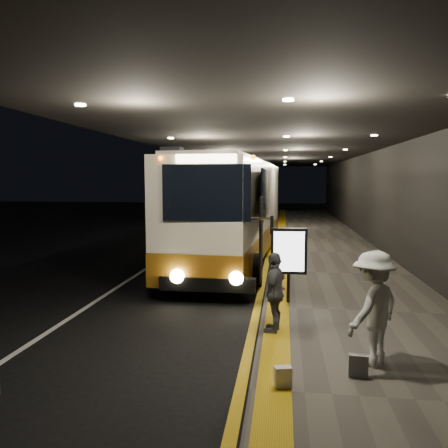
# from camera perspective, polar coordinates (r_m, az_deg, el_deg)

# --- Properties ---
(ground) EXTENTS (90.00, 90.00, 0.00)m
(ground) POSITION_cam_1_polar(r_m,az_deg,el_deg) (13.86, -4.73, -7.19)
(ground) COLOR black
(lane_line_white) EXTENTS (0.12, 50.00, 0.01)m
(lane_line_white) POSITION_cam_1_polar(r_m,az_deg,el_deg) (19.04, -6.76, -3.63)
(lane_line_white) COLOR silver
(lane_line_white) RESTS_ON ground
(kerb_stripe_yellow) EXTENTS (0.18, 50.00, 0.01)m
(kerb_stripe_yellow) POSITION_cam_1_polar(r_m,az_deg,el_deg) (18.45, 5.84, -3.92)
(kerb_stripe_yellow) COLOR gold
(kerb_stripe_yellow) RESTS_ON ground
(sidewalk) EXTENTS (4.50, 50.00, 0.15)m
(sidewalk) POSITION_cam_1_polar(r_m,az_deg,el_deg) (18.52, 13.31, -3.79)
(sidewalk) COLOR #514C44
(sidewalk) RESTS_ON ground
(tactile_strip) EXTENTS (0.50, 50.00, 0.01)m
(tactile_strip) POSITION_cam_1_polar(r_m,az_deg,el_deg) (18.42, 7.41, -3.48)
(tactile_strip) COLOR gold
(tactile_strip) RESTS_ON sidewalk
(terminal_wall) EXTENTS (0.10, 50.00, 6.00)m
(terminal_wall) POSITION_cam_1_polar(r_m,az_deg,el_deg) (18.62, 20.45, 5.10)
(terminal_wall) COLOR black
(terminal_wall) RESTS_ON ground
(support_columns) EXTENTS (0.80, 24.80, 4.40)m
(support_columns) POSITION_cam_1_polar(r_m,az_deg,el_deg) (17.77, -6.72, 2.82)
(support_columns) COLOR black
(support_columns) RESTS_ON ground
(canopy) EXTENTS (9.00, 50.00, 0.40)m
(canopy) POSITION_cam_1_polar(r_m,az_deg,el_deg) (18.24, 6.47, 10.45)
(canopy) COLOR black
(canopy) RESTS_ON support_columns
(coach_main) EXTENTS (3.14, 12.07, 3.73)m
(coach_main) POSITION_cam_1_polar(r_m,az_deg,el_deg) (16.41, 1.31, 1.18)
(coach_main) COLOR beige
(coach_main) RESTS_ON ground
(coach_second) EXTENTS (2.88, 11.23, 3.49)m
(coach_second) POSITION_cam_1_polar(r_m,az_deg,el_deg) (29.31, 4.25, 2.98)
(coach_second) COLOR beige
(coach_second) RESTS_ON ground
(passenger_boarding) EXTENTS (0.53, 0.65, 1.55)m
(passenger_boarding) POSITION_cam_1_polar(r_m,az_deg,el_deg) (11.99, 7.50, -4.75)
(passenger_boarding) COLOR #D16180
(passenger_boarding) RESTS_ON sidewalk
(passenger_waiting_white) EXTENTS (1.20, 1.26, 1.85)m
(passenger_waiting_white) POSITION_cam_1_polar(r_m,az_deg,el_deg) (7.48, 18.94, -10.33)
(passenger_waiting_white) COLOR #BABCB6
(passenger_waiting_white) RESTS_ON sidewalk
(passenger_waiting_grey) EXTENTS (0.62, 0.99, 1.57)m
(passenger_waiting_grey) POSITION_cam_1_polar(r_m,az_deg,el_deg) (8.63, 6.63, -8.84)
(passenger_waiting_grey) COLOR #434348
(passenger_waiting_grey) RESTS_ON sidewalk
(bag_polka) EXTENTS (0.29, 0.15, 0.34)m
(bag_polka) POSITION_cam_1_polar(r_m,az_deg,el_deg) (7.20, 17.14, -17.27)
(bag_polka) COLOR black
(bag_polka) RESTS_ON sidewalk
(bag_plain) EXTENTS (0.27, 0.20, 0.30)m
(bag_plain) POSITION_cam_1_polar(r_m,az_deg,el_deg) (6.66, 7.69, -19.20)
(bag_plain) COLOR silver
(bag_plain) RESTS_ON sidewalk
(info_sign) EXTENTS (0.86, 0.16, 1.81)m
(info_sign) POSITION_cam_1_polar(r_m,az_deg,el_deg) (10.57, 8.47, -3.73)
(info_sign) COLOR black
(info_sign) RESTS_ON sidewalk
(stanchion_post) EXTENTS (0.05, 0.05, 1.12)m
(stanchion_post) POSITION_cam_1_polar(r_m,az_deg,el_deg) (10.97, 6.61, -6.88)
(stanchion_post) COLOR black
(stanchion_post) RESTS_ON sidewalk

